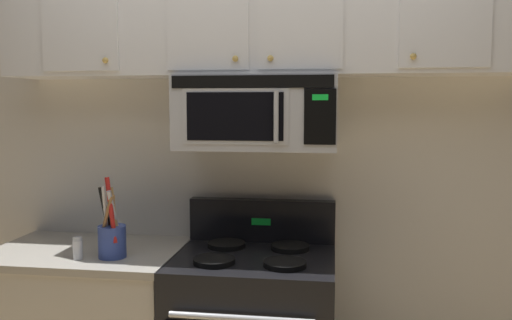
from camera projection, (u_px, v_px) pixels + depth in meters
name	position (u px, v px, depth m)	size (l,w,h in m)	color
back_wall	(264.00, 154.00, 2.83)	(5.20, 0.10, 2.70)	silver
over_range_microwave	(257.00, 113.00, 2.56)	(0.76, 0.43, 0.35)	#B7BABF
upper_cabinets	(258.00, 18.00, 2.54)	(2.50, 0.36, 0.55)	silver
utensil_crock_blue	(112.00, 235.00, 2.48)	(0.13, 0.13, 0.38)	#384C9E
salt_shaker	(78.00, 248.00, 2.46)	(0.04, 0.04, 0.10)	white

